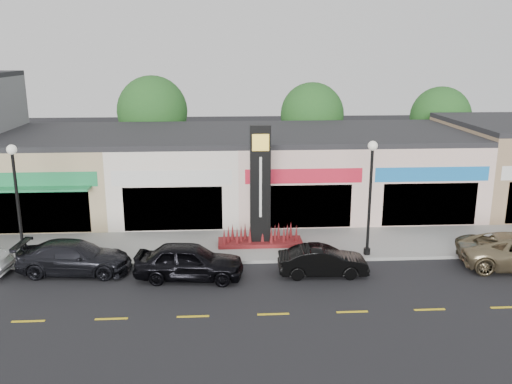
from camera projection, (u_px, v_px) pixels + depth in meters
ground at (197, 283)px, 23.03m from camera, size 120.00×120.00×0.00m
sidewalk at (200, 246)px, 27.21m from camera, size 52.00×4.30×0.15m
curb at (199, 263)px, 25.03m from camera, size 52.00×0.20×0.15m
shop_beige at (64, 172)px, 32.98m from camera, size 7.00×10.85×4.80m
shop_cream at (179, 171)px, 33.40m from camera, size 7.00×10.01×4.80m
shop_pink_w at (292, 169)px, 33.82m from camera, size 7.00×10.01×4.80m
shop_pink_e at (402, 168)px, 34.24m from camera, size 7.00×10.01×4.80m
shop_tan at (510, 162)px, 34.59m from camera, size 7.00×10.01×5.30m
tree_rear_west at (152, 111)px, 40.29m from camera, size 5.20×5.20×7.83m
tree_rear_mid at (312, 114)px, 41.09m from camera, size 4.80×4.80×7.29m
tree_rear_east at (440, 117)px, 41.75m from camera, size 4.60×4.60×6.94m
lamp_west_near at (17, 192)px, 24.08m from camera, size 0.44×0.44×5.47m
lamp_east_near at (370, 187)px, 25.03m from camera, size 0.44×0.44×5.47m
pylon_sign at (260, 204)px, 26.68m from camera, size 4.20×1.30×6.00m
car_dark_sedan at (75, 257)px, 23.95m from camera, size 2.43×5.12×1.44m
car_black_sedan at (189, 261)px, 23.32m from camera, size 2.34×4.83×1.59m
car_black_conv at (323, 261)px, 23.73m from camera, size 1.45×3.92×1.28m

